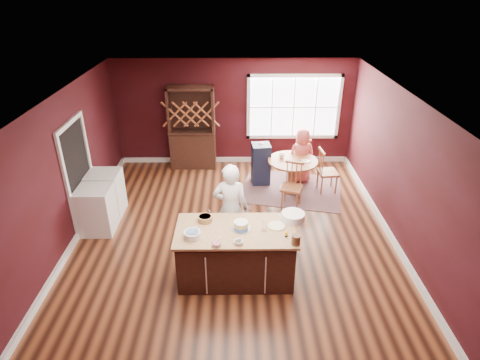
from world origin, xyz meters
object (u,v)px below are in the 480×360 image
chair_east (328,170)px  chair_north (299,156)px  layer_cake (241,225)px  seated_woman (301,155)px  kitchen_island (236,254)px  baker (231,208)px  chair_south (292,186)px  hutch (192,128)px  washer (97,210)px  high_chair (261,163)px  dining_table (292,169)px  dryer (106,193)px  toddler (259,152)px

chair_east → chair_north: size_ratio=1.08×
layer_cake → seated_woman: seated_woman is taller
kitchen_island → chair_north: 4.10m
baker → chair_east: baker is taller
chair_south → hutch: 3.13m
kitchen_island → washer: kitchen_island is taller
chair_south → high_chair: 1.27m
high_chair → chair_east: bearing=-21.5°
seated_woman → washer: size_ratio=1.45×
kitchen_island → chair_north: size_ratio=1.95×
chair_south → high_chair: high_chair is taller
dining_table → baker: 2.65m
chair_south → high_chair: size_ratio=0.98×
kitchen_island → dryer: bearing=143.0°
seated_woman → dryer: (-4.23, -1.43, -0.20)m
baker → chair_south: (1.27, 1.46, -0.35)m
toddler → dryer: (-3.21, -1.33, -0.34)m
layer_cake → high_chair: (0.51, 3.32, -0.47)m
baker → hutch: (-1.00, 3.56, 0.19)m
chair_north → hutch: 2.76m
dining_table → high_chair: 0.78m
toddler → seated_woman: bearing=5.3°
chair_north → toddler: 1.17m
chair_east → chair_south: bearing=122.0°
chair_east → hutch: (-3.18, 1.40, 0.52)m
dryer → chair_north: bearing=22.8°
seated_woman → high_chair: size_ratio=1.29×
chair_east → high_chair: 1.56m
chair_south → chair_north: size_ratio=1.04×
seated_woman → hutch: 2.81m
chair_east → dining_table: bearing=79.0°
high_chair → hutch: bearing=144.6°
chair_east → toddler: (-1.55, 0.43, 0.29)m
toddler → hutch: size_ratio=0.12×
baker → layer_cake: size_ratio=5.34×
kitchen_island → seated_woman: bearing=65.6°
dining_table → layer_cake: 3.23m
chair_north → chair_east: bearing=93.8°
seated_woman → hutch: hutch is taller
dining_table → chair_north: (0.28, 0.80, -0.05)m
chair_north → seated_woman: bearing=61.1°
baker → chair_south: bearing=-128.5°
dining_table → high_chair: size_ratio=1.10×
layer_cake → chair_east: 3.54m
chair_south → hutch: bearing=156.0°
kitchen_island → dining_table: size_ratio=1.68×
kitchen_island → chair_east: 3.59m
chair_east → seated_woman: 0.76m
chair_south → layer_cake: bearing=-97.9°
kitchen_island → dryer: dryer is taller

